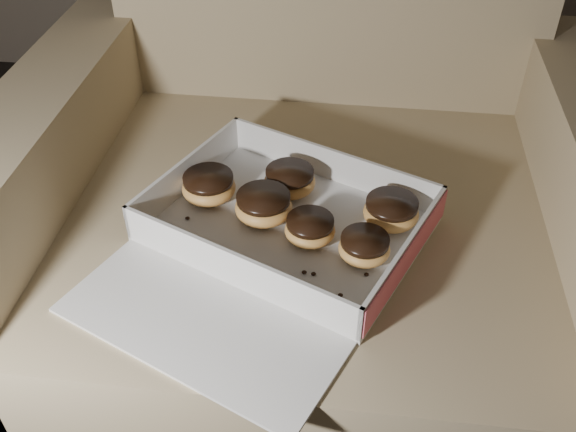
# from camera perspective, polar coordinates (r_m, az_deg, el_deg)

# --- Properties ---
(armchair) EXTENTS (1.00, 0.85, 1.05)m
(armchair) POSITION_cam_1_polar(r_m,az_deg,el_deg) (1.18, 2.04, -1.66)
(armchair) COLOR tan
(armchair) RESTS_ON floor
(bakery_box) EXTENTS (0.53, 0.56, 0.07)m
(bakery_box) POSITION_cam_1_polar(r_m,az_deg,el_deg) (0.94, -1.11, -2.11)
(bakery_box) COLOR silver
(bakery_box) RESTS_ON armchair
(donut_a) EXTENTS (0.09, 0.09, 0.04)m
(donut_a) POSITION_cam_1_polar(r_m,az_deg,el_deg) (1.02, -7.05, 2.64)
(donut_a) COLOR #E7B450
(donut_a) RESTS_ON bakery_box
(donut_b) EXTENTS (0.08, 0.08, 0.04)m
(donut_b) POSITION_cam_1_polar(r_m,az_deg,el_deg) (0.97, 9.15, 0.40)
(donut_b) COLOR #E7B450
(donut_b) RESTS_ON bakery_box
(donut_c) EXTENTS (0.09, 0.09, 0.04)m
(donut_c) POSITION_cam_1_polar(r_m,az_deg,el_deg) (0.97, -2.18, 0.91)
(donut_c) COLOR #E7B450
(donut_c) RESTS_ON bakery_box
(donut_d) EXTENTS (0.07, 0.07, 0.04)m
(donut_d) POSITION_cam_1_polar(r_m,az_deg,el_deg) (0.94, 1.96, -1.12)
(donut_d) COLOR #E7B450
(donut_d) RESTS_ON bakery_box
(donut_e) EXTENTS (0.07, 0.07, 0.04)m
(donut_e) POSITION_cam_1_polar(r_m,az_deg,el_deg) (0.91, 6.81, -2.76)
(donut_e) COLOR #E7B450
(donut_e) RESTS_ON bakery_box
(donut_f) EXTENTS (0.08, 0.08, 0.04)m
(donut_f) POSITION_cam_1_polar(r_m,az_deg,el_deg) (1.02, 0.15, 3.19)
(donut_f) COLOR #E7B450
(donut_f) RESTS_ON bakery_box
(crumb_a) EXTENTS (0.01, 0.01, 0.00)m
(crumb_a) POSITION_cam_1_polar(r_m,az_deg,el_deg) (0.87, 4.68, -7.02)
(crumb_a) COLOR black
(crumb_a) RESTS_ON bakery_box
(crumb_b) EXTENTS (0.01, 0.01, 0.00)m
(crumb_b) POSITION_cam_1_polar(r_m,az_deg,el_deg) (0.99, -8.93, -0.19)
(crumb_b) COLOR black
(crumb_b) RESTS_ON bakery_box
(crumb_c) EXTENTS (0.01, 0.01, 0.00)m
(crumb_c) POSITION_cam_1_polar(r_m,az_deg,el_deg) (0.90, 6.99, -5.18)
(crumb_c) COLOR black
(crumb_c) RESTS_ON bakery_box
(crumb_d) EXTENTS (0.01, 0.01, 0.00)m
(crumb_d) POSITION_cam_1_polar(r_m,az_deg,el_deg) (0.89, 2.28, -5.16)
(crumb_d) COLOR black
(crumb_d) RESTS_ON bakery_box
(crumb_e) EXTENTS (0.01, 0.01, 0.00)m
(crumb_e) POSITION_cam_1_polar(r_m,az_deg,el_deg) (0.90, 1.45, -5.02)
(crumb_e) COLOR black
(crumb_e) RESTS_ON bakery_box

